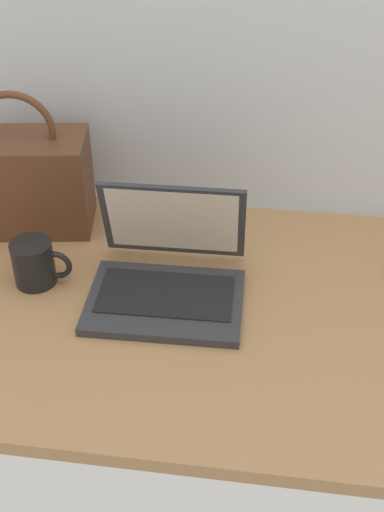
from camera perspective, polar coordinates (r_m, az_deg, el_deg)
The scene contains 4 objects.
desk at distance 1.33m, azimuth 2.27°, elevation -4.85°, with size 1.60×0.76×0.03m.
laptop at distance 1.33m, azimuth -2.10°, elevation -1.48°, with size 0.32×0.29×0.21m.
coffee_mug at distance 1.39m, azimuth -13.50°, elevation -0.56°, with size 0.13×0.09×0.10m.
handbag at distance 1.55m, azimuth -14.48°, elevation 6.38°, with size 0.32×0.20×0.33m.
Camera 1 is at (0.08, -1.00, 0.90)m, focal length 46.04 mm.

